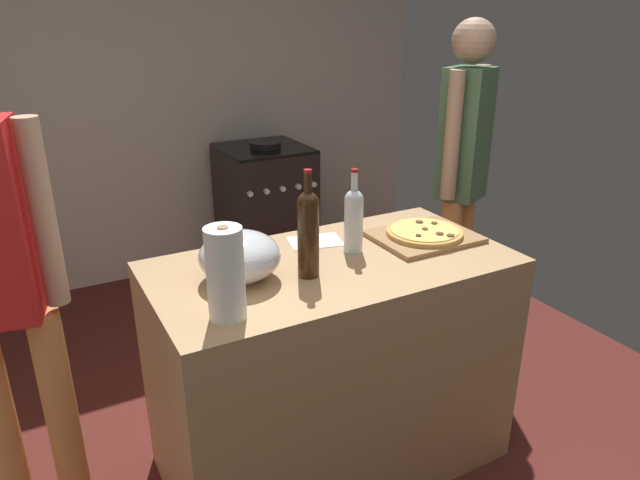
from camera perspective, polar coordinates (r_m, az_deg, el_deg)
ground_plane at (r=3.21m, az=-6.28°, el=-12.45°), size 3.87×3.52×0.02m
kitchen_wall_rear at (r=4.14m, az=-15.38°, el=14.23°), size 3.87×0.10×2.60m
counter at (r=2.38m, az=1.17°, el=-12.23°), size 1.35×0.71×0.92m
cutting_board at (r=2.40m, az=10.16°, el=0.33°), size 0.40×0.32×0.02m
pizza at (r=2.39m, az=10.20°, el=0.79°), size 0.31×0.31×0.03m
mixing_bowl at (r=2.00m, az=-7.87°, el=-1.60°), size 0.28×0.28×0.17m
paper_towel_roll at (r=1.74m, az=-9.26°, el=-3.31°), size 0.11×0.11×0.29m
wine_bottle_clear at (r=2.20m, az=3.31°, el=2.19°), size 0.07×0.07×0.33m
wine_bottle_dark at (r=1.98m, az=-1.16°, el=0.94°), size 0.08×0.08×0.38m
recipe_sheet at (r=2.34m, az=-0.48°, el=-0.13°), size 0.24×0.19×0.00m
stove at (r=4.12m, az=-5.36°, el=2.87°), size 0.57×0.60×0.96m
person_in_red at (r=3.10m, az=13.75°, el=6.82°), size 0.36×0.28×1.75m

